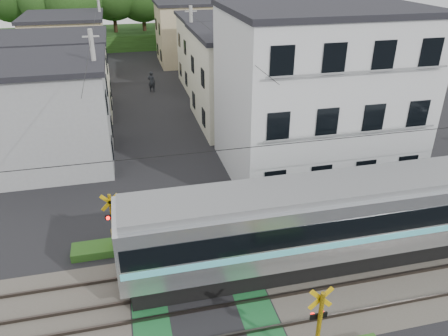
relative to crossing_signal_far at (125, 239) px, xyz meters
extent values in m
plane|color=black|center=(2.59, -3.65, -0.71)|extent=(120.00, 120.00, 0.00)
cube|color=#47423A|center=(2.59, -3.65, -0.71)|extent=(120.00, 6.00, 0.00)
cube|color=black|center=(2.59, -3.65, -0.71)|extent=(5.20, 120.00, 0.00)
cube|color=#145126|center=(0.69, -3.65, -0.70)|extent=(1.30, 6.00, 0.00)
cube|color=#145126|center=(4.49, -3.65, -0.70)|extent=(1.30, 6.00, 0.00)
cube|color=#3F3833|center=(2.59, -4.15, -0.64)|extent=(120.00, 0.08, 0.14)
cube|color=#3F3833|center=(2.59, -3.15, -0.64)|extent=(120.00, 0.08, 0.14)
cube|color=#3F3833|center=(2.59, -1.75, -0.64)|extent=(120.00, 0.08, 0.14)
cube|color=black|center=(8.64, -2.45, -0.26)|extent=(17.14, 2.36, 0.89)
cube|color=black|center=(2.39, -2.45, -0.41)|extent=(2.38, 2.18, 0.60)
cube|color=silver|center=(8.64, -2.45, 1.47)|extent=(17.86, 2.78, 2.58)
cube|color=black|center=(8.64, -2.45, 1.78)|extent=(17.57, 2.82, 0.88)
cube|color=#60E2F2|center=(8.64, -2.45, 1.11)|extent=(17.68, 2.81, 0.28)
cube|color=slate|center=(8.64, -2.45, 2.88)|extent=(17.50, 2.28, 0.24)
cube|color=black|center=(-0.24, -2.45, 1.86)|extent=(0.10, 2.39, 1.55)
cylinder|color=#E5B40C|center=(5.59, -7.25, 0.79)|extent=(0.14, 0.14, 3.00)
cube|color=#E5B40C|center=(5.59, -7.15, 1.99)|extent=(0.77, 0.05, 0.77)
cube|color=#E5B40C|center=(5.59, -7.15, 1.99)|extent=(0.77, 0.05, 0.77)
cube|color=black|center=(5.59, -7.15, 1.29)|extent=(0.55, 0.05, 0.20)
sphere|color=#FF0C07|center=(5.43, -7.09, 1.29)|extent=(0.16, 0.16, 0.16)
sphere|color=#FF0C07|center=(5.75, -7.09, 1.29)|extent=(0.16, 0.16, 0.16)
cylinder|color=#E5B40C|center=(-0.41, -0.05, 0.79)|extent=(0.14, 0.14, 3.00)
cube|color=#E5B40C|center=(-0.41, -0.15, 1.99)|extent=(0.77, 0.05, 0.77)
cube|color=#E5B40C|center=(-0.41, -0.15, 1.99)|extent=(0.77, 0.05, 0.77)
cube|color=black|center=(-0.41, -0.15, 1.29)|extent=(0.55, 0.05, 0.20)
sphere|color=#FF0C07|center=(-0.57, -0.21, 1.29)|extent=(0.16, 0.16, 0.16)
sphere|color=#FF0C07|center=(-0.25, -0.21, 1.29)|extent=(0.16, 0.16, 0.16)
cube|color=gray|center=(0.09, -0.05, -0.26)|extent=(0.70, 0.50, 0.90)
cube|color=#E5B40C|center=(-0.41, 0.20, -0.16)|extent=(0.30, 0.30, 1.10)
cube|color=#E5B40C|center=(1.84, 0.20, 0.29)|extent=(4.20, 0.08, 0.08)
cube|color=silver|center=(11.09, 5.85, 3.79)|extent=(10.00, 8.00, 9.00)
cube|color=black|center=(11.09, 5.85, 8.44)|extent=(10.20, 8.16, 0.30)
cube|color=black|center=(7.39, 1.82, 0.79)|extent=(1.10, 0.06, 1.40)
cube|color=black|center=(9.84, 1.82, 0.79)|extent=(1.10, 0.06, 1.40)
cube|color=black|center=(12.29, 1.82, 0.79)|extent=(1.10, 0.06, 1.40)
cube|color=black|center=(14.74, 1.82, 0.79)|extent=(1.10, 0.06, 1.40)
cube|color=gray|center=(11.09, 1.60, 0.19)|extent=(9.00, 0.06, 0.08)
cube|color=black|center=(7.39, 1.82, 3.79)|extent=(1.10, 0.06, 1.40)
cube|color=black|center=(9.84, 1.82, 3.79)|extent=(1.10, 0.06, 1.40)
cube|color=black|center=(12.29, 1.82, 3.79)|extent=(1.10, 0.06, 1.40)
cube|color=black|center=(14.74, 1.82, 3.79)|extent=(1.10, 0.06, 1.40)
cube|color=gray|center=(11.09, 1.60, 3.19)|extent=(9.00, 0.06, 0.08)
cube|color=black|center=(7.39, 1.82, 6.79)|extent=(1.10, 0.06, 1.40)
cube|color=black|center=(9.84, 1.82, 6.79)|extent=(1.10, 0.06, 1.40)
cube|color=black|center=(12.29, 1.82, 6.79)|extent=(1.10, 0.06, 1.40)
cube|color=black|center=(14.74, 1.82, 6.79)|extent=(1.10, 0.06, 1.40)
cube|color=gray|center=(11.09, 1.60, 6.19)|extent=(9.00, 0.06, 0.08)
cube|color=#9EA0A3|center=(-3.91, 10.35, 2.29)|extent=(7.00, 7.00, 6.00)
cube|color=black|center=(-3.91, 10.35, 5.44)|extent=(7.35, 7.35, 0.30)
cube|color=black|center=(-0.38, 8.60, 0.59)|extent=(0.06, 1.00, 1.20)
cube|color=black|center=(-0.38, 12.10, 0.59)|extent=(0.06, 1.00, 1.20)
cube|color=black|center=(-0.38, 8.60, 3.39)|extent=(0.06, 1.00, 1.20)
cube|color=black|center=(-0.38, 12.10, 3.39)|extent=(0.06, 1.00, 1.20)
cube|color=beige|center=(9.39, 14.35, 2.54)|extent=(7.00, 8.00, 6.50)
cube|color=black|center=(9.39, 14.35, 5.94)|extent=(7.35, 8.40, 0.30)
cube|color=black|center=(5.86, 12.35, 0.59)|extent=(0.06, 1.00, 1.20)
cube|color=black|center=(5.86, 16.35, 0.59)|extent=(0.06, 1.00, 1.20)
cube|color=black|center=(5.86, 12.35, 3.39)|extent=(0.06, 1.00, 1.20)
cube|color=black|center=(5.86, 16.35, 3.39)|extent=(0.06, 1.00, 1.20)
cube|color=beige|center=(-4.41, 19.35, 2.19)|extent=(8.00, 7.00, 5.80)
cube|color=black|center=(-4.41, 19.35, 5.24)|extent=(8.40, 7.35, 0.30)
cube|color=black|center=(-0.38, 17.60, 0.59)|extent=(0.06, 1.00, 1.20)
cube|color=black|center=(-0.38, 21.10, 0.59)|extent=(0.06, 1.00, 1.20)
cube|color=black|center=(-0.38, 17.60, 3.39)|extent=(0.06, 1.00, 1.20)
cube|color=black|center=(-0.38, 21.10, 3.39)|extent=(0.06, 1.00, 1.20)
cube|color=beige|center=(9.79, 24.35, 2.39)|extent=(7.00, 7.00, 6.20)
cube|color=black|center=(9.79, 24.35, 5.64)|extent=(7.35, 7.35, 0.30)
cube|color=black|center=(6.26, 22.60, 0.59)|extent=(0.06, 1.00, 1.20)
cube|color=black|center=(6.26, 26.10, 0.59)|extent=(0.06, 1.00, 1.20)
cube|color=black|center=(6.26, 22.60, 3.39)|extent=(0.06, 1.00, 1.20)
cube|color=black|center=(6.26, 26.10, 3.39)|extent=(0.06, 1.00, 1.20)
cube|color=#C2B189|center=(-4.21, 29.35, 2.29)|extent=(7.00, 8.00, 6.00)
cube|color=black|center=(-4.21, 29.35, 5.44)|extent=(7.35, 8.40, 0.30)
cube|color=black|center=(-0.68, 27.35, 0.59)|extent=(0.06, 1.00, 1.20)
cube|color=black|center=(-0.68, 31.35, 0.59)|extent=(0.06, 1.00, 1.20)
cube|color=black|center=(-0.68, 27.35, 3.39)|extent=(0.06, 1.00, 1.20)
cube|color=black|center=(-0.68, 31.35, 3.39)|extent=(0.06, 1.00, 1.20)
cube|color=#C2B189|center=(9.09, 34.35, 2.49)|extent=(8.00, 7.00, 6.40)
cube|color=black|center=(9.09, 34.35, 5.84)|extent=(8.40, 7.35, 0.30)
cube|color=black|center=(5.06, 32.60, 0.59)|extent=(0.06, 1.00, 1.20)
cube|color=black|center=(5.06, 36.10, 0.59)|extent=(0.06, 1.00, 1.20)
cube|color=black|center=(5.06, 32.60, 3.39)|extent=(0.06, 1.00, 1.20)
cube|color=black|center=(5.06, 36.10, 3.39)|extent=(0.06, 1.00, 1.20)
cube|color=#27501A|center=(2.59, 46.35, 0.29)|extent=(40.00, 10.00, 2.00)
cylinder|color=#332114|center=(-11.56, 46.16, 2.11)|extent=(0.50, 0.50, 5.64)
cylinder|color=#332114|center=(-7.30, 44.09, 1.74)|extent=(0.50, 0.50, 4.90)
cylinder|color=#332114|center=(-3.93, 42.16, 1.80)|extent=(0.50, 0.50, 5.02)
cylinder|color=#332114|center=(0.54, 44.53, 2.15)|extent=(0.50, 0.50, 5.73)
cylinder|color=#332114|center=(4.26, 44.77, 1.87)|extent=(0.50, 0.50, 5.17)
cylinder|color=#332114|center=(8.01, 45.39, 1.68)|extent=(0.50, 0.50, 4.79)
cylinder|color=#332114|center=(12.81, 46.56, 1.82)|extent=(0.50, 0.50, 5.07)
cylinder|color=#332114|center=(16.00, 42.25, 1.74)|extent=(0.50, 0.50, 4.90)
cube|color=black|center=(8.59, -2.45, 4.89)|extent=(60.00, 0.02, 0.02)
cylinder|color=#A5A5A0|center=(-0.81, 9.35, 3.29)|extent=(0.26, 0.26, 8.00)
cube|color=#A5A5A0|center=(-0.81, 9.35, 6.89)|extent=(0.90, 0.08, 0.08)
cylinder|color=#A5A5A0|center=(6.19, 18.35, 3.29)|extent=(0.26, 0.26, 8.00)
cube|color=#A5A5A0|center=(6.19, 18.35, 6.89)|extent=(0.90, 0.08, 0.08)
cylinder|color=#A5A5A0|center=(-0.81, 30.35, 3.29)|extent=(0.26, 0.26, 8.00)
cube|color=black|center=(-0.81, 19.85, 6.69)|extent=(0.02, 42.00, 0.02)
cube|color=black|center=(6.19, 19.85, 6.69)|extent=(0.02, 42.00, 0.02)
imported|color=#262A30|center=(3.22, 23.62, 0.24)|extent=(0.80, 0.66, 1.89)
cube|color=#2D5E1E|center=(-1.41, 0.25, -0.53)|extent=(1.80, 1.00, 0.36)
cube|color=#2D5E1E|center=(7.19, -0.45, -0.56)|extent=(1.50, 0.90, 0.30)
camera|label=1|loc=(0.56, -15.91, 11.20)|focal=35.00mm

